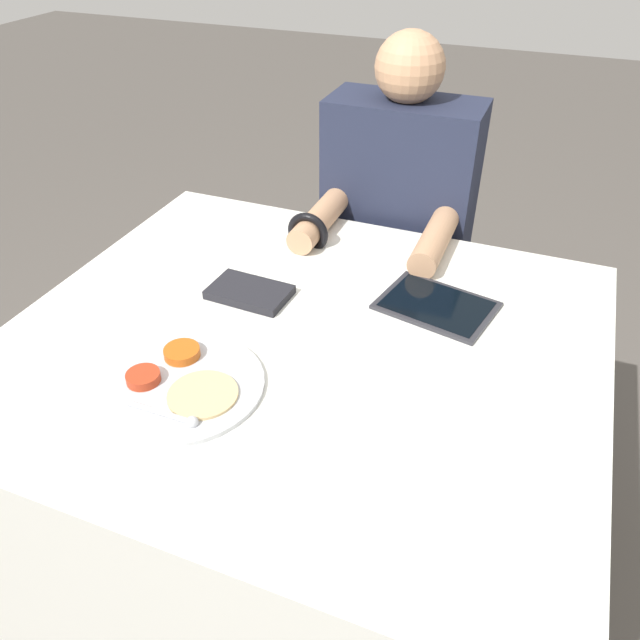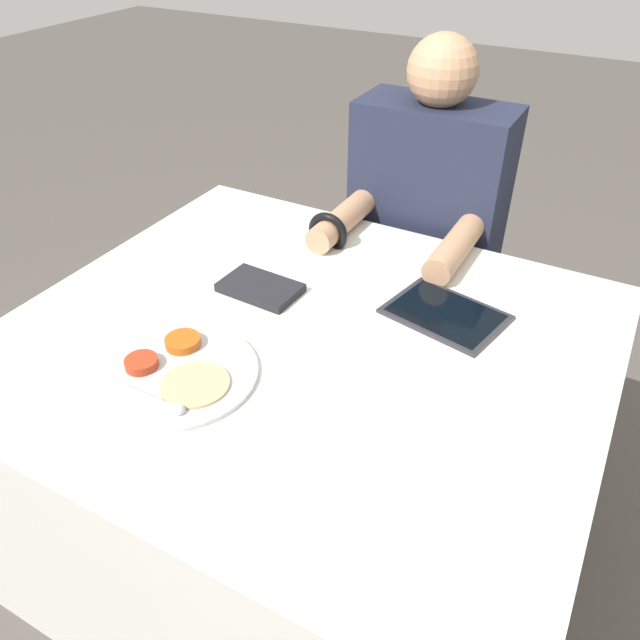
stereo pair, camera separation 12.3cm
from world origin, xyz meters
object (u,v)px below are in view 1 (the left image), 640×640
Objects in this scene: thali_tray at (181,383)px; person_diner at (394,254)px; tablet_device at (436,305)px; red_notebook at (250,293)px.

person_diner is at bearing 79.40° from thali_tray.
tablet_device is at bearing -64.48° from person_diner.
red_notebook is 0.67× the size of tablet_device.
red_notebook is at bearing 93.59° from thali_tray.
person_diner is (-0.22, 0.46, -0.16)m from tablet_device.
red_notebook reaches higher than tablet_device.
thali_tray reaches higher than tablet_device.
red_notebook is 0.16× the size of person_diner.
thali_tray is 1.67× the size of red_notebook.
person_diner reaches higher than red_notebook.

